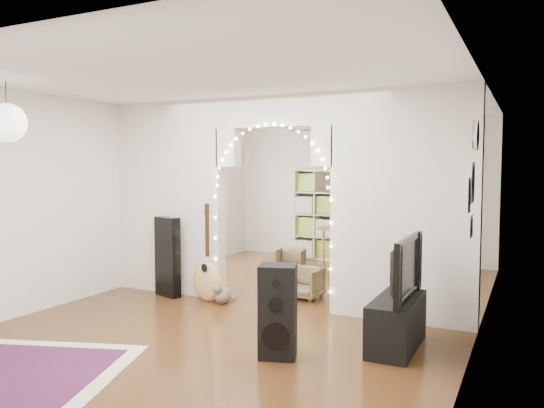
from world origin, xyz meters
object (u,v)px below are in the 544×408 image
at_px(media_console, 397,323).
at_px(bookcase, 338,215).
at_px(dining_chair_left, 291,261).
at_px(dining_table, 358,231).
at_px(acoustic_guitar, 207,265).
at_px(floor_speaker, 278,311).
at_px(dining_chair_right, 304,283).

height_order(media_console, bookcase, bookcase).
bearing_deg(dining_chair_left, media_console, -61.14).
distance_m(bookcase, dining_chair_left, 1.73).
bearing_deg(dining_table, acoustic_guitar, -107.09).
relative_size(acoustic_guitar, media_console, 1.11).
distance_m(acoustic_guitar, floor_speaker, 2.27).
relative_size(floor_speaker, dining_chair_left, 1.90).
xyz_separation_m(media_console, dining_chair_right, (-1.60, 1.44, -0.04)).
distance_m(floor_speaker, media_console, 1.22).
bearing_deg(media_console, dining_chair_left, 130.12).
height_order(acoustic_guitar, dining_chair_right, acoustic_guitar).
distance_m(dining_table, dining_chair_right, 2.32).
height_order(acoustic_guitar, floor_speaker, acoustic_guitar).
xyz_separation_m(acoustic_guitar, dining_chair_right, (1.09, 0.72, -0.27)).
relative_size(dining_table, dining_chair_left, 2.70).
height_order(dining_chair_left, dining_chair_right, dining_chair_right).
xyz_separation_m(dining_table, dining_chair_left, (-0.93, -0.81, -0.47)).
xyz_separation_m(media_console, dining_table, (-1.52, 3.70, 0.43)).
bearing_deg(floor_speaker, dining_table, 79.08).
relative_size(media_console, dining_chair_left, 2.15).
bearing_deg(acoustic_guitar, dining_chair_right, 57.48).
distance_m(floor_speaker, dining_chair_left, 3.95).
xyz_separation_m(media_console, bookcase, (-2.15, 4.46, 0.62)).
relative_size(bookcase, dining_table, 1.39).
bearing_deg(bookcase, dining_chair_left, -92.69).
distance_m(acoustic_guitar, bookcase, 3.81).
xyz_separation_m(floor_speaker, dining_table, (-0.57, 4.46, 0.24)).
xyz_separation_m(acoustic_guitar, media_console, (2.68, -0.71, -0.23)).
distance_m(bookcase, dining_chair_right, 3.15).
bearing_deg(bookcase, dining_chair_right, -71.53).
distance_m(dining_table, dining_chair_left, 1.32).
bearing_deg(acoustic_guitar, dining_table, 92.56).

